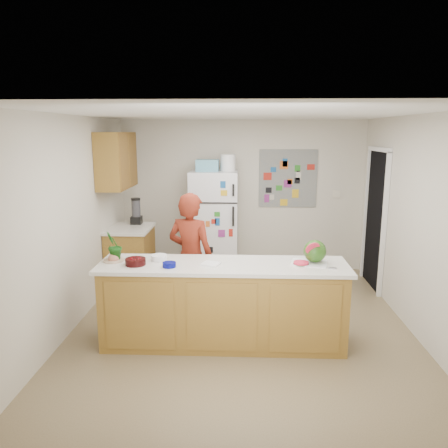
{
  "coord_description": "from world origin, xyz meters",
  "views": [
    {
      "loc": [
        -0.0,
        -4.98,
        2.3
      ],
      "look_at": [
        -0.22,
        0.2,
        1.21
      ],
      "focal_mm": 35.0,
      "sensor_mm": 36.0,
      "label": 1
    }
  ],
  "objects_px": {
    "refrigerator": "(214,224)",
    "cherry_bowl": "(136,262)",
    "watermelon": "(315,251)",
    "person": "(191,258)"
  },
  "relations": [
    {
      "from": "refrigerator",
      "to": "person",
      "type": "bearing_deg",
      "value": -95.43
    },
    {
      "from": "refrigerator",
      "to": "watermelon",
      "type": "bearing_deg",
      "value": -62.0
    },
    {
      "from": "watermelon",
      "to": "refrigerator",
      "type": "bearing_deg",
      "value": 118.0
    },
    {
      "from": "refrigerator",
      "to": "watermelon",
      "type": "distance_m",
      "value": 2.63
    },
    {
      "from": "person",
      "to": "cherry_bowl",
      "type": "relative_size",
      "value": 7.46
    },
    {
      "from": "refrigerator",
      "to": "person",
      "type": "distance_m",
      "value": 1.79
    },
    {
      "from": "person",
      "to": "watermelon",
      "type": "bearing_deg",
      "value": 178.58
    },
    {
      "from": "watermelon",
      "to": "person",
      "type": "bearing_deg",
      "value": 158.89
    },
    {
      "from": "refrigerator",
      "to": "watermelon",
      "type": "xyz_separation_m",
      "value": [
        1.23,
        -2.32,
        0.2
      ]
    },
    {
      "from": "refrigerator",
      "to": "cherry_bowl",
      "type": "xyz_separation_m",
      "value": [
        -0.68,
        -2.46,
        0.11
      ]
    }
  ]
}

